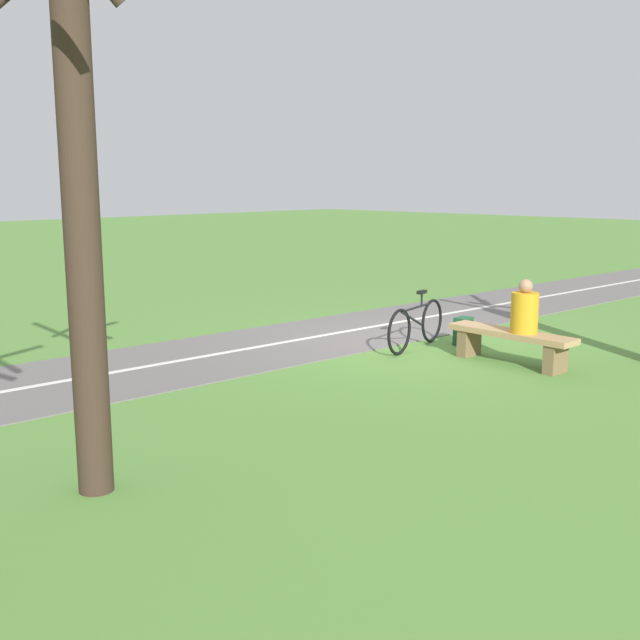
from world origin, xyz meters
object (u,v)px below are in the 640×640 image
Objects in this scene: person_seated at (525,310)px; backpack at (464,331)px; tree_by_path at (79,220)px; bench at (511,341)px; bicycle at (416,325)px.

person_seated is 1.57m from backpack.
tree_by_path is at bearing 98.55° from backpack.
bicycle is (1.53, 0.10, 0.03)m from bench.
person_seated is 1.77m from bicycle.
person_seated is at bearing 82.27° from bicycle.
bench is at bearing -0.00° from person_seated.
tree_by_path reaches higher than person_seated.
person_seated is at bearing -92.99° from tree_by_path.
backpack is at bearing -81.45° from tree_by_path.
person_seated is 0.16× the size of tree_by_path.
person_seated is 1.69× the size of backpack.
bicycle is 6.51m from tree_by_path.
bicycle is at bearing 6.95° from bench.
backpack is at bearing -23.87° from bench.
bicycle is 4.03× the size of backpack.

